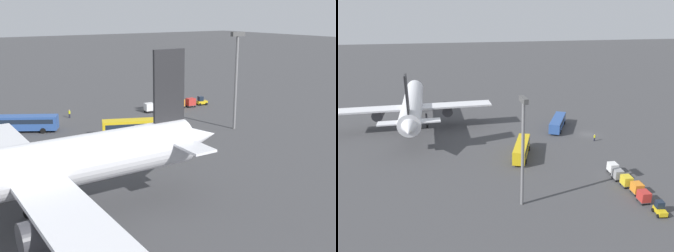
% 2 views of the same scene
% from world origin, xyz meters
% --- Properties ---
extents(ground_plane, '(600.00, 600.00, 0.00)m').
position_xyz_m(ground_plane, '(0.00, 0.00, 0.00)').
color(ground_plane, '#424244').
extents(airplane, '(48.95, 41.90, 17.49)m').
position_xyz_m(airplane, '(16.12, 43.81, 6.58)').
color(airplane, silver).
rests_on(airplane, ground).
extents(shuttle_bus_near, '(12.30, 8.67, 3.00)m').
position_xyz_m(shuttle_bus_near, '(6.23, 5.87, 1.82)').
color(shuttle_bus_near, '#2D5199').
rests_on(shuttle_bus_near, ground).
extents(shuttle_bus_far, '(11.69, 6.71, 3.23)m').
position_xyz_m(shuttle_bus_far, '(-9.48, 20.39, 1.94)').
color(shuttle_bus_far, gold).
rests_on(shuttle_bus_far, ground).
extents(baggage_tug, '(2.59, 2.00, 2.10)m').
position_xyz_m(baggage_tug, '(-35.36, 5.34, 0.94)').
color(baggage_tug, gold).
rests_on(baggage_tug, ground).
extents(worker_person, '(0.38, 0.38, 1.74)m').
position_xyz_m(worker_person, '(-4.58, 0.47, 0.87)').
color(worker_person, '#1E1E2D').
rests_on(worker_person, ground).
extents(cargo_cart_red, '(2.11, 1.82, 2.06)m').
position_xyz_m(cargo_cart_red, '(-31.89, 5.78, 1.19)').
color(cargo_cart_red, '#38383D').
rests_on(cargo_cart_red, ground).
extents(cargo_cart_orange, '(2.11, 1.82, 2.06)m').
position_xyz_m(cargo_cart_orange, '(-29.19, 5.25, 1.19)').
color(cargo_cart_orange, '#38383D').
rests_on(cargo_cart_orange, ground).
extents(cargo_cart_yellow, '(2.11, 1.82, 2.06)m').
position_xyz_m(cargo_cart_yellow, '(-26.48, 5.57, 1.19)').
color(cargo_cart_yellow, '#38383D').
rests_on(cargo_cart_yellow, ground).
extents(cargo_cart_grey, '(2.11, 1.82, 2.06)m').
position_xyz_m(cargo_cart_grey, '(-23.77, 5.72, 1.19)').
color(cargo_cart_grey, '#38383D').
rests_on(cargo_cart_grey, ground).
extents(cargo_cart_white, '(2.11, 1.82, 2.06)m').
position_xyz_m(cargo_cart_white, '(-21.06, 5.17, 1.19)').
color(cargo_cart_white, '#38383D').
rests_on(cargo_cart_white, ground).
extents(light_pole, '(2.80, 0.70, 17.98)m').
position_xyz_m(light_pole, '(-27.85, 25.44, 10.99)').
color(light_pole, slate).
rests_on(light_pole, ground).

